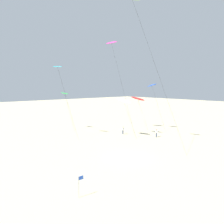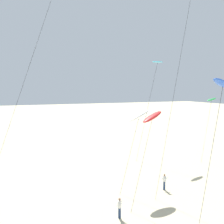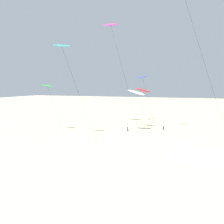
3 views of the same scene
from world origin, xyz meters
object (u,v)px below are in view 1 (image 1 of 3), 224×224
object	(u,v)px
kite_magenta	(112,43)
kite_red	(138,99)
kite_blue	(152,86)
kite_cyan	(58,68)
kite_flyer_middle	(156,133)
kite_lime	(133,2)
kite_green	(65,94)
marker_flag	(80,182)
kite_white	(124,101)
kite_flyer_nearest	(123,130)

from	to	relation	value
kite_magenta	kite_red	bearing A→B (deg)	-68.28
kite_red	kite_blue	bearing A→B (deg)	12.14
kite_cyan	kite_flyer_middle	size ratio (longest dim) A/B	8.71
kite_lime	kite_cyan	bearing A→B (deg)	110.59
kite_green	marker_flag	world-z (taller)	kite_green
kite_green	kite_flyer_middle	xyz separation A→B (m)	(10.31, -19.35, -7.83)
kite_white	kite_flyer_middle	size ratio (longest dim) A/B	4.98
kite_cyan	kite_green	distance (m)	9.58
kite_cyan	kite_blue	size ratio (longest dim) A/B	1.30
kite_blue	kite_flyer_middle	bearing A→B (deg)	-132.96
kite_flyer_nearest	marker_flag	xyz separation A→B (m)	(-21.75, -16.69, 0.60)
kite_flyer_middle	marker_flag	distance (m)	27.04
kite_blue	kite_flyer_nearest	size ratio (longest dim) A/B	6.70
kite_blue	kite_flyer_nearest	distance (m)	12.81
kite_lime	kite_flyer_middle	xyz separation A→B (m)	(9.46, 2.01, -22.83)
kite_red	kite_flyer_nearest	bearing A→B (deg)	123.73
kite_cyan	marker_flag	xyz separation A→B (m)	(-9.92, -23.24, -12.67)
kite_magenta	kite_flyer_nearest	xyz separation A→B (m)	(0.54, -3.15, -18.90)
marker_flag	kite_blue	bearing A→B (deg)	27.22
kite_green	kite_flyer_nearest	xyz separation A→B (m)	(7.01, -12.81, -7.83)
marker_flag	kite_lime	bearing A→B (deg)	27.53
kite_green	kite_red	world-z (taller)	kite_green
kite_white	kite_red	size ratio (longest dim) A/B	0.98
kite_cyan	kite_blue	xyz separation A→B (m)	(20.04, -7.83, -3.52)
kite_blue	kite_flyer_middle	world-z (taller)	kite_blue
kite_green	kite_lime	distance (m)	26.12
kite_magenta	kite_green	bearing A→B (deg)	123.82
kite_green	kite_white	distance (m)	15.82
kite_white	kite_flyer_nearest	world-z (taller)	kite_white
kite_lime	kite_red	bearing A→B (deg)	36.66
kite_green	kite_flyer_middle	distance (m)	23.28
kite_lime	kite_white	size ratio (longest dim) A/B	2.97
kite_blue	kite_flyer_nearest	world-z (taller)	kite_blue
kite_blue	kite_flyer_middle	distance (m)	12.12
kite_cyan	kite_white	xyz separation A→B (m)	(10.08, -8.62, -6.60)
kite_lime	marker_flag	bearing A→B (deg)	-152.47
kite_green	kite_flyer_middle	size ratio (longest dim) A/B	5.43
kite_green	kite_red	size ratio (longest dim) A/B	1.07
kite_lime	kite_white	bearing A→B (deg)	55.83
kite_lime	kite_blue	xyz separation A→B (m)	(14.37, 7.28, -13.08)
kite_green	kite_flyer_nearest	world-z (taller)	kite_green
kite_cyan	kite_magenta	size ratio (longest dim) A/B	0.71
kite_magenta	kite_flyer_middle	xyz separation A→B (m)	(3.84, -9.69, -18.90)
kite_blue	kite_flyer_nearest	xyz separation A→B (m)	(-8.21, 1.27, -9.75)
kite_magenta	kite_flyer_nearest	bearing A→B (deg)	-80.29
kite_white	marker_flag	distance (m)	25.51
kite_cyan	kite_flyer_nearest	distance (m)	18.95
kite_white	kite_cyan	bearing A→B (deg)	139.47
kite_green	kite_white	bearing A→B (deg)	-70.52
kite_red	kite_green	bearing A→B (deg)	119.59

